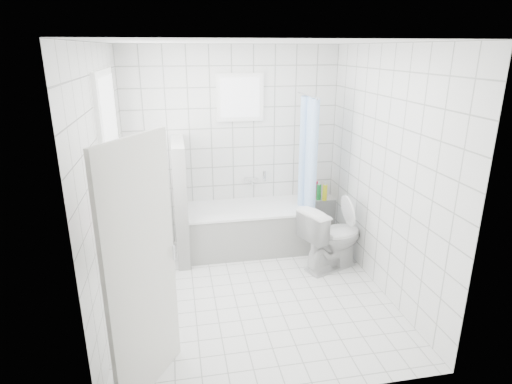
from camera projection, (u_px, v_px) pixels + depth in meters
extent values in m
plane|color=white|center=(254.00, 293.00, 4.68)|extent=(3.00, 3.00, 0.00)
plane|color=white|center=(253.00, 42.00, 3.85)|extent=(3.00, 3.00, 0.00)
cube|color=white|center=(233.00, 147.00, 5.66)|extent=(2.80, 0.02, 2.60)
cube|color=white|center=(294.00, 244.00, 2.87)|extent=(2.80, 0.02, 2.60)
cube|color=white|center=(107.00, 188.00, 4.01)|extent=(0.02, 3.00, 2.60)
cube|color=white|center=(384.00, 173.00, 4.51)|extent=(0.02, 3.00, 2.60)
cube|color=white|center=(113.00, 150.00, 4.21)|extent=(0.01, 0.90, 1.40)
cube|color=white|center=(240.00, 98.00, 5.43)|extent=(0.50, 0.01, 0.50)
cube|color=white|center=(125.00, 219.00, 4.45)|extent=(0.18, 1.02, 0.08)
cube|color=silver|center=(142.00, 272.00, 3.11)|extent=(0.46, 0.70, 2.00)
cube|color=white|center=(248.00, 229.00, 5.66)|extent=(1.57, 0.75, 0.55)
cube|color=white|center=(248.00, 208.00, 5.57)|extent=(1.59, 0.77, 0.03)
cube|color=white|center=(181.00, 201.00, 5.31)|extent=(0.15, 0.85, 1.50)
cube|color=white|center=(319.00, 216.00, 6.09)|extent=(0.40, 0.24, 0.55)
imported|color=silver|center=(332.00, 237.00, 5.11)|extent=(0.89, 0.70, 0.80)
cylinder|color=silver|center=(307.00, 95.00, 5.22)|extent=(0.02, 0.80, 0.02)
cube|color=silver|center=(251.00, 180.00, 5.81)|extent=(0.18, 0.06, 0.06)
imported|color=#C34C81|center=(120.00, 216.00, 4.03)|extent=(0.12, 0.12, 0.29)
imported|color=#2EB0D0|center=(123.00, 213.00, 4.27)|extent=(0.10, 0.10, 0.17)
imported|color=white|center=(124.00, 208.00, 4.39)|extent=(0.19, 0.19, 0.17)
imported|color=#AE57A9|center=(127.00, 197.00, 4.67)|extent=(0.13, 0.12, 0.21)
imported|color=silver|center=(125.00, 198.00, 4.48)|extent=(0.16, 0.16, 0.30)
cylinder|color=#189234|center=(319.00, 192.00, 5.90)|extent=(0.06, 0.06, 0.22)
cylinder|color=#FFFA1A|center=(325.00, 193.00, 5.88)|extent=(0.06, 0.06, 0.22)
cylinder|color=#F81D42|center=(316.00, 190.00, 5.96)|extent=(0.06, 0.06, 0.25)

